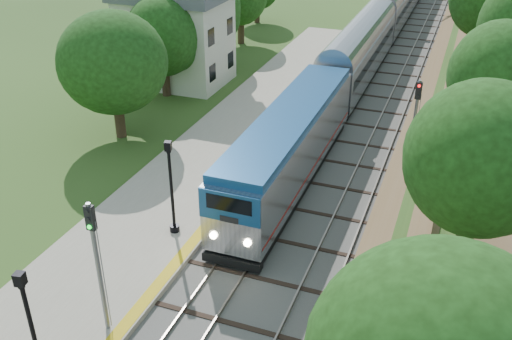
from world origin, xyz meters
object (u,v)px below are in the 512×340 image
at_px(signal_platform, 96,255).
at_px(signal_farside, 414,120).
at_px(station_building, 176,33).
at_px(lamppost_mid, 35,339).
at_px(lamppost_far, 172,193).

xyz_separation_m(signal_platform, signal_farside, (9.10, 16.58, -0.08)).
relative_size(station_building, signal_farside, 1.46).
distance_m(station_building, signal_farside, 22.77).
bearing_deg(signal_platform, signal_farside, 61.24).
distance_m(signal_platform, signal_farside, 18.92).
relative_size(lamppost_mid, lamppost_far, 1.01).
bearing_deg(signal_farside, station_building, 152.50).
distance_m(lamppost_mid, lamppost_far, 9.89).
relative_size(lamppost_far, signal_platform, 0.86).
distance_m(lamppost_mid, signal_platform, 3.42).
height_order(station_building, signal_farside, station_building).
relative_size(signal_platform, signal_farside, 0.94).
height_order(station_building, lamppost_far, station_building).
height_order(lamppost_far, signal_farside, signal_farside).
bearing_deg(lamppost_far, lamppost_mid, -88.30).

